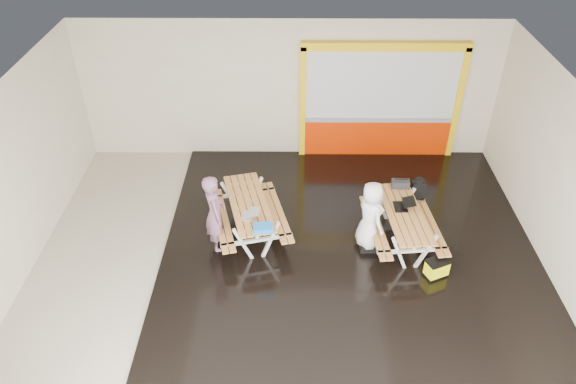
{
  "coord_description": "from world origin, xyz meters",
  "views": [
    {
      "loc": [
        0.07,
        -7.95,
        7.43
      ],
      "look_at": [
        0.0,
        0.9,
        1.0
      ],
      "focal_mm": 33.82,
      "sensor_mm": 36.0,
      "label": 1
    }
  ],
  "objects_px": {
    "laptop_right": "(403,205)",
    "toolbox": "(400,184)",
    "dark_case": "(370,246)",
    "laptop_left": "(250,214)",
    "blue_pouch": "(263,228)",
    "fluke_bag": "(437,268)",
    "picnic_table_left": "(249,210)",
    "picnic_table_right": "(403,220)",
    "person_right": "(370,215)",
    "backpack": "(418,188)",
    "person_left": "(215,213)"
  },
  "relations": [
    {
      "from": "blue_pouch",
      "to": "dark_case",
      "type": "relative_size",
      "value": 0.89
    },
    {
      "from": "laptop_right",
      "to": "dark_case",
      "type": "distance_m",
      "value": 1.06
    },
    {
      "from": "dark_case",
      "to": "laptop_right",
      "type": "bearing_deg",
      "value": 31.39
    },
    {
      "from": "person_left",
      "to": "person_right",
      "type": "xyz_separation_m",
      "value": [
        3.04,
        0.0,
        -0.03
      ]
    },
    {
      "from": "person_left",
      "to": "toolbox",
      "type": "relative_size",
      "value": 4.58
    },
    {
      "from": "person_left",
      "to": "backpack",
      "type": "bearing_deg",
      "value": -90.48
    },
    {
      "from": "person_right",
      "to": "toolbox",
      "type": "bearing_deg",
      "value": -60.62
    },
    {
      "from": "person_right",
      "to": "fluke_bag",
      "type": "bearing_deg",
      "value": -148.9
    },
    {
      "from": "dark_case",
      "to": "fluke_bag",
      "type": "xyz_separation_m",
      "value": [
        1.17,
        -0.76,
        0.1
      ]
    },
    {
      "from": "person_right",
      "to": "laptop_right",
      "type": "bearing_deg",
      "value": -90.0
    },
    {
      "from": "picnic_table_left",
      "to": "dark_case",
      "type": "distance_m",
      "value": 2.56
    },
    {
      "from": "person_right",
      "to": "laptop_left",
      "type": "distance_m",
      "value": 2.35
    },
    {
      "from": "blue_pouch",
      "to": "fluke_bag",
      "type": "distance_m",
      "value": 3.38
    },
    {
      "from": "picnic_table_left",
      "to": "person_left",
      "type": "bearing_deg",
      "value": -146.45
    },
    {
      "from": "laptop_left",
      "to": "blue_pouch",
      "type": "relative_size",
      "value": 1.06
    },
    {
      "from": "person_left",
      "to": "blue_pouch",
      "type": "bearing_deg",
      "value": -129.84
    },
    {
      "from": "person_right",
      "to": "dark_case",
      "type": "relative_size",
      "value": 3.66
    },
    {
      "from": "backpack",
      "to": "picnic_table_right",
      "type": "bearing_deg",
      "value": -116.07
    },
    {
      "from": "picnic_table_right",
      "to": "dark_case",
      "type": "height_order",
      "value": "picnic_table_right"
    },
    {
      "from": "laptop_left",
      "to": "fluke_bag",
      "type": "distance_m",
      "value": 3.71
    },
    {
      "from": "picnic_table_left",
      "to": "toolbox",
      "type": "bearing_deg",
      "value": 10.67
    },
    {
      "from": "laptop_left",
      "to": "backpack",
      "type": "bearing_deg",
      "value": 17.37
    },
    {
      "from": "picnic_table_left",
      "to": "person_left",
      "type": "relative_size",
      "value": 1.37
    },
    {
      "from": "toolbox",
      "to": "laptop_right",
      "type": "bearing_deg",
      "value": -93.94
    },
    {
      "from": "laptop_left",
      "to": "dark_case",
      "type": "height_order",
      "value": "laptop_left"
    },
    {
      "from": "laptop_left",
      "to": "dark_case",
      "type": "distance_m",
      "value": 2.51
    },
    {
      "from": "person_left",
      "to": "backpack",
      "type": "xyz_separation_m",
      "value": [
        4.18,
        1.07,
        -0.14
      ]
    },
    {
      "from": "backpack",
      "to": "fluke_bag",
      "type": "relative_size",
      "value": 0.93
    },
    {
      "from": "laptop_left",
      "to": "toolbox",
      "type": "xyz_separation_m",
      "value": [
        3.1,
        1.04,
        0.01
      ]
    },
    {
      "from": "picnic_table_left",
      "to": "laptop_left",
      "type": "bearing_deg",
      "value": -82.17
    },
    {
      "from": "person_right",
      "to": "dark_case",
      "type": "bearing_deg",
      "value": -178.64
    },
    {
      "from": "fluke_bag",
      "to": "person_left",
      "type": "bearing_deg",
      "value": 168.85
    },
    {
      "from": "picnic_table_left",
      "to": "person_right",
      "type": "bearing_deg",
      "value": -9.72
    },
    {
      "from": "laptop_right",
      "to": "toolbox",
      "type": "xyz_separation_m",
      "value": [
        0.05,
        0.7,
        0.03
      ]
    },
    {
      "from": "picnic_table_left",
      "to": "blue_pouch",
      "type": "xyz_separation_m",
      "value": [
        0.33,
        -0.87,
        0.25
      ]
    },
    {
      "from": "picnic_table_left",
      "to": "picnic_table_right",
      "type": "relative_size",
      "value": 1.11
    },
    {
      "from": "picnic_table_right",
      "to": "laptop_left",
      "type": "xyz_separation_m",
      "value": [
        -3.05,
        -0.18,
        0.26
      ]
    },
    {
      "from": "person_left",
      "to": "toolbox",
      "type": "xyz_separation_m",
      "value": [
        3.79,
        1.01,
        0.02
      ]
    },
    {
      "from": "picnic_table_left",
      "to": "person_left",
      "type": "height_order",
      "value": "person_left"
    },
    {
      "from": "picnic_table_left",
      "to": "laptop_left",
      "type": "distance_m",
      "value": 0.51
    },
    {
      "from": "laptop_right",
      "to": "toolbox",
      "type": "distance_m",
      "value": 0.7
    },
    {
      "from": "picnic_table_right",
      "to": "backpack",
      "type": "height_order",
      "value": "backpack"
    },
    {
      "from": "dark_case",
      "to": "fluke_bag",
      "type": "bearing_deg",
      "value": -32.77
    },
    {
      "from": "laptop_left",
      "to": "toolbox",
      "type": "relative_size",
      "value": 1.02
    },
    {
      "from": "toolbox",
      "to": "fluke_bag",
      "type": "relative_size",
      "value": 0.74
    },
    {
      "from": "picnic_table_left",
      "to": "backpack",
      "type": "distance_m",
      "value": 3.62
    },
    {
      "from": "person_right",
      "to": "backpack",
      "type": "height_order",
      "value": "person_right"
    },
    {
      "from": "laptop_left",
      "to": "fluke_bag",
      "type": "xyz_separation_m",
      "value": [
        3.57,
        -0.81,
        -0.65
      ]
    },
    {
      "from": "picnic_table_left",
      "to": "blue_pouch",
      "type": "bearing_deg",
      "value": -69.07
    },
    {
      "from": "picnic_table_left",
      "to": "toolbox",
      "type": "height_order",
      "value": "toolbox"
    }
  ]
}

